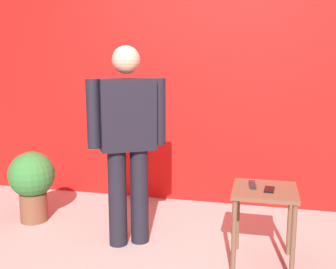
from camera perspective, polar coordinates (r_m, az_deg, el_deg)
name	(u,v)px	position (r m, az deg, el deg)	size (l,w,h in m)	color
back_wall_red	(192,61)	(4.37, 3.36, 10.36)	(5.67, 0.12, 3.08)	red
standing_person	(127,136)	(3.33, -5.76, -0.26)	(0.62, 0.42, 1.66)	black
side_table	(264,203)	(3.15, 13.46, -9.35)	(0.47, 0.47, 0.60)	brown
cell_phone	(269,189)	(3.09, 14.13, -7.55)	(0.07, 0.14, 0.01)	black
tv_remote	(252,185)	(3.16, 11.86, -6.98)	(0.04, 0.17, 0.02)	black
potted_plant	(32,180)	(4.12, -18.67, -6.18)	(0.44, 0.44, 0.69)	brown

